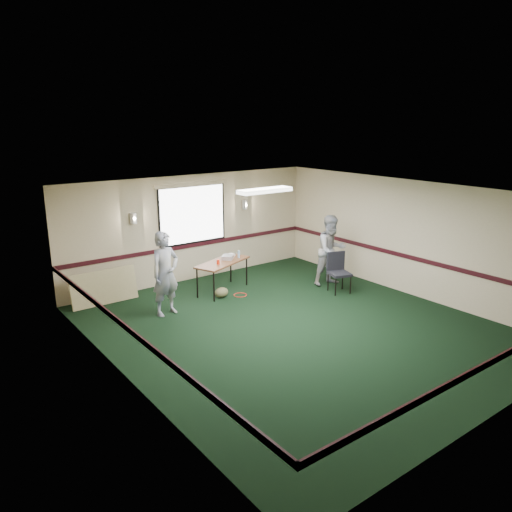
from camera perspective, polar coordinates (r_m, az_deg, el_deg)
ground at (r=10.12m, az=4.47°, el=-8.14°), size 8.00×8.00×0.00m
room_shell at (r=11.23m, az=-2.53°, el=2.76°), size 8.00×8.02×8.00m
folding_table at (r=11.94m, az=-3.84°, el=-0.88°), size 1.61×1.11×0.75m
projector at (r=12.10m, az=-3.25°, el=-0.13°), size 0.38×0.38×0.10m
game_console at (r=12.38m, az=-2.97°, el=0.11°), size 0.21×0.18×0.05m
red_cup at (r=11.71m, az=-4.36°, el=-0.67°), size 0.07×0.07×0.11m
water_bottle at (r=12.19m, az=-1.98°, el=0.20°), size 0.05×0.05×0.18m
duffel_bag at (r=11.71m, az=-3.96°, el=-4.18°), size 0.35×0.27×0.24m
cable_coil at (r=11.85m, az=-1.81°, el=-4.47°), size 0.38×0.38×0.02m
folded_table at (r=11.72m, az=-16.97°, el=-3.44°), size 1.51×0.24×0.77m
conference_chair at (r=12.12m, az=9.34°, el=-1.46°), size 0.59×0.61×0.96m
person_left at (r=10.63m, az=-10.31°, el=-2.00°), size 0.72×0.54×1.80m
person_right at (r=12.52m, az=8.60°, el=0.65°), size 0.94×0.77×1.77m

